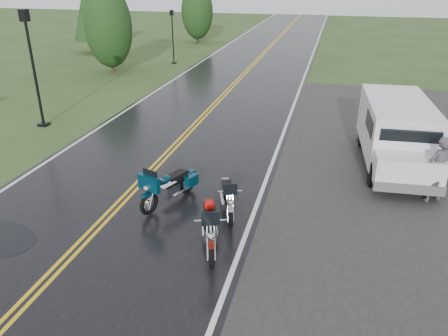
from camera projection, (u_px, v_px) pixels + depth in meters
name	position (u px, v px, depth m)	size (l,w,h in m)	color
ground	(103.00, 222.00, 11.57)	(120.00, 120.00, 0.00)	#2D471E
road	(208.00, 112.00, 20.39)	(8.00, 100.00, 0.04)	black
motorcycle_red	(211.00, 244.00, 9.51)	(0.81, 2.22, 1.31)	#5B150A
motorcycle_teal	(148.00, 195.00, 11.58)	(0.79, 2.18, 1.29)	#052C3B
motorcycle_silver	(230.00, 209.00, 11.06)	(0.71, 1.95, 1.15)	#96979D
van_white	(377.00, 153.00, 13.03)	(2.10, 5.60, 2.20)	white
person_at_van	(438.00, 170.00, 12.20)	(0.71, 0.47, 1.96)	#444448
lamp_post_near_left	(34.00, 70.00, 17.73)	(0.41, 0.41, 4.77)	black
lamp_post_far_left	(173.00, 37.00, 30.34)	(0.31, 0.31, 3.64)	black
tree_left_mid	(109.00, 35.00, 27.46)	(2.97, 2.97, 4.64)	#1E3D19
tree_left_far	(197.00, 18.00, 39.11)	(2.81, 2.81, 4.33)	#1E3D19
pine_left_far	(89.00, 16.00, 33.90)	(2.70, 2.70, 5.62)	#1E3D19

